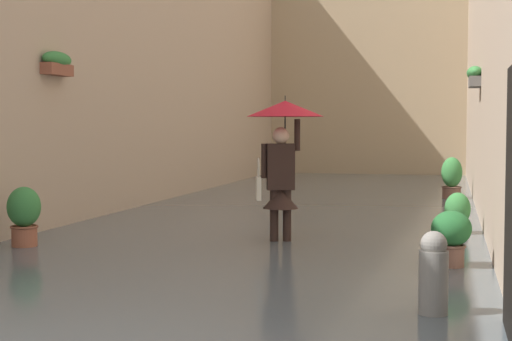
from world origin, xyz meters
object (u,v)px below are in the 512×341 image
(person_wading, at_px, (283,140))
(potted_plant_near_left, at_px, (452,180))
(potted_plant_mid_left, at_px, (451,238))
(potted_plant_far_left, at_px, (457,215))
(mooring_bollard, at_px, (433,281))
(potted_plant_far_right, at_px, (24,217))

(person_wading, distance_m, potted_plant_near_left, 7.55)
(potted_plant_mid_left, xyz_separation_m, potted_plant_far_left, (-0.09, -2.80, -0.05))
(person_wading, distance_m, potted_plant_mid_left, 2.88)
(potted_plant_far_left, bearing_deg, person_wading, 30.52)
(potted_plant_mid_left, xyz_separation_m, mooring_bollard, (0.15, 2.31, -0.04))
(potted_plant_far_left, distance_m, mooring_bollard, 5.11)
(potted_plant_far_right, bearing_deg, potted_plant_far_left, -154.28)
(potted_plant_near_left, bearing_deg, potted_plant_mid_left, 89.91)
(mooring_bollard, bearing_deg, potted_plant_mid_left, -93.68)
(person_wading, height_order, potted_plant_near_left, person_wading)
(potted_plant_near_left, relative_size, mooring_bollard, 1.24)
(potted_plant_mid_left, bearing_deg, potted_plant_far_right, -0.94)
(potted_plant_far_left, bearing_deg, potted_plant_far_right, 25.72)
(person_wading, xyz_separation_m, potted_plant_far_right, (3.25, 1.31, -1.02))
(potted_plant_far_right, height_order, mooring_bollard, potted_plant_far_right)
(potted_plant_mid_left, bearing_deg, person_wading, -31.56)
(person_wading, bearing_deg, potted_plant_near_left, -107.83)
(person_wading, relative_size, potted_plant_near_left, 2.05)
(person_wading, relative_size, potted_plant_far_left, 2.88)
(potted_plant_far_left, height_order, mooring_bollard, mooring_bollard)
(potted_plant_mid_left, height_order, potted_plant_far_right, potted_plant_far_right)
(potted_plant_far_right, distance_m, mooring_bollard, 5.89)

